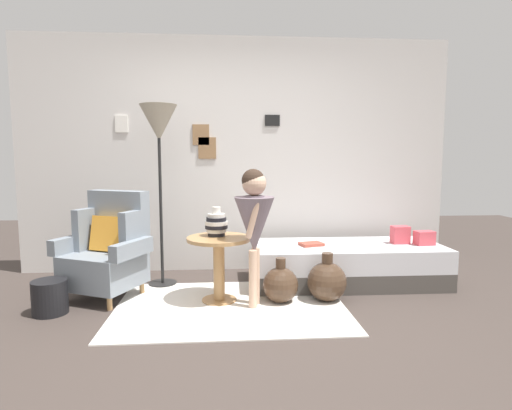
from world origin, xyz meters
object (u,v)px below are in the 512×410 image
Objects in this scene: armchair at (109,250)px; person_child at (254,219)px; floor_lamp at (159,131)px; demijohn_far at (327,281)px; book_on_daybed at (311,244)px; magazine_basket at (50,297)px; demijohn_near at (281,284)px; vase_striped at (216,224)px; side_table at (219,256)px; daybed at (347,264)px.

person_child reaches higher than armchair.
demijohn_far is at bearing -21.41° from floor_lamp.
person_child is 0.92m from book_on_daybed.
floor_lamp is 1.77m from magazine_basket.
person_child reaches higher than magazine_basket.
vase_striped is at bearing 167.40° from demijohn_near.
floor_lamp reaches higher than vase_striped.
armchair is at bearing 164.12° from person_child.
armchair reaches higher than side_table.
side_table is at bearing -12.36° from armchair.
daybed is 1.46m from vase_striped.
side_table reaches higher than daybed.
person_child is (0.30, -0.15, 0.35)m from side_table.
person_child is (-0.99, -0.61, 0.56)m from daybed.
demijohn_far is (1.97, -0.28, -0.26)m from armchair.
magazine_basket is at bearing -176.26° from demijohn_near.
magazine_basket is (-2.34, -0.13, -0.04)m from demijohn_far.
armchair is at bearing 171.89° from demijohn_far.
person_child is at bearing -160.24° from demijohn_near.
vase_striped is 0.22× the size of person_child.
demijohn_near is (1.12, -0.61, -1.38)m from floor_lamp.
demijohn_far is at bearing -6.86° from vase_striped.
side_table reaches higher than magazine_basket.
floor_lamp is 1.88m from demijohn_near.
daybed is at bearing -2.64° from floor_lamp.
person_child is (0.88, -0.70, -0.78)m from floor_lamp.
floor_lamp is 1.37m from person_child.
book_on_daybed is at bearing 21.75° from vase_striped.
floor_lamp is at bearing 42.52° from magazine_basket.
book_on_daybed is (-0.38, -0.02, 0.22)m from daybed.
floor_lamp reaches higher than magazine_basket.
armchair is at bearing -173.75° from book_on_daybed.
demijohn_far is at bearing 8.09° from person_child.
daybed is 1.39m from side_table.
floor_lamp reaches higher than person_child.
book_on_daybed reaches higher than daybed.
side_table is 2.08× the size of magazine_basket.
vase_striped is 1.05m from book_on_daybed.
person_child is 2.95× the size of demijohn_near.
daybed is 0.62m from demijohn_far.
side_table is 1.33× the size of demijohn_far.
demijohn_far is at bearing -85.13° from book_on_daybed.
daybed is at bearing 34.85° from demijohn_near.
daybed is 2.31m from floor_lamp.
demijohn_near is at bearing 3.74° from magazine_basket.
demijohn_far reaches higher than daybed.
demijohn_far reaches higher than magazine_basket.
book_on_daybed is at bearing 15.23° from magazine_basket.
magazine_basket is at bearing -166.34° from daybed.
floor_lamp is at bearing 158.59° from demijohn_far.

